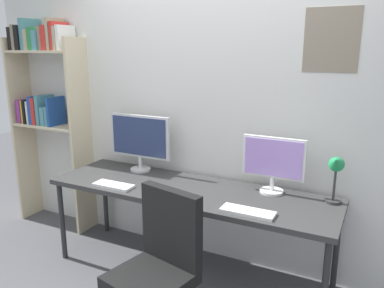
% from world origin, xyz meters
% --- Properties ---
extents(wall_back, '(4.69, 0.11, 2.60)m').
position_xyz_m(wall_back, '(0.00, 1.02, 1.30)').
color(wall_back, silver).
rests_on(wall_back, ground_plane).
extents(desk, '(2.29, 0.68, 0.74)m').
position_xyz_m(desk, '(0.00, 0.60, 0.69)').
color(desk, '#333333').
rests_on(desk, ground_plane).
extents(bookshelf, '(0.83, 0.28, 2.08)m').
position_xyz_m(bookshelf, '(-1.73, 0.83, 1.36)').
color(bookshelf, beige).
rests_on(bookshelf, ground_plane).
extents(office_chair, '(0.53, 0.53, 0.99)m').
position_xyz_m(office_chair, '(0.18, -0.17, 0.40)').
color(office_chair, '#2D2D33').
rests_on(office_chair, ground_plane).
extents(monitor_left, '(0.60, 0.18, 0.50)m').
position_xyz_m(monitor_left, '(-0.60, 0.81, 1.03)').
color(monitor_left, silver).
rests_on(monitor_left, desk).
extents(monitor_right, '(0.47, 0.18, 0.43)m').
position_xyz_m(monitor_right, '(0.60, 0.81, 0.98)').
color(monitor_right, silver).
rests_on(monitor_right, desk).
extents(desk_lamp, '(0.11, 0.15, 0.38)m').
position_xyz_m(desk_lamp, '(1.04, 0.80, 0.99)').
color(desk_lamp, '#333333').
rests_on(desk_lamp, desk).
extents(keyboard_left, '(0.33, 0.13, 0.02)m').
position_xyz_m(keyboard_left, '(-0.56, 0.37, 0.75)').
color(keyboard_left, silver).
rests_on(keyboard_left, desk).
extents(keyboard_right, '(0.36, 0.13, 0.02)m').
position_xyz_m(keyboard_right, '(0.56, 0.37, 0.75)').
color(keyboard_right, silver).
rests_on(keyboard_right, desk).
extents(computer_mouse, '(0.06, 0.10, 0.03)m').
position_xyz_m(computer_mouse, '(-0.05, 0.36, 0.76)').
color(computer_mouse, silver).
rests_on(computer_mouse, desk).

